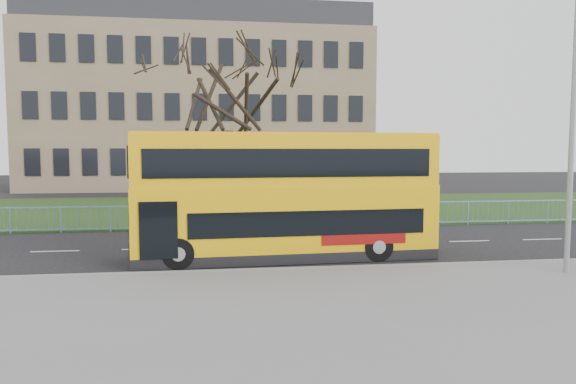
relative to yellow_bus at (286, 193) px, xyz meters
The scene contains 9 objects.
ground 2.51m from the yellow_bus, 16.55° to the right, with size 120.00×120.00×0.00m, color black.
pavement 7.54m from the yellow_bus, 79.67° to the right, with size 80.00×10.50×0.12m, color slate.
kerb 3.10m from the yellow_bus, 56.11° to the right, with size 80.00×0.20×0.14m, color gray.
grass_verge 14.13m from the yellow_bus, 84.66° to the left, with size 80.00×15.40×0.08m, color #1D3513.
guard_railing 6.54m from the yellow_bus, 78.17° to the left, with size 40.00×0.12×1.10m, color #6994BC, non-canonical shape.
bare_tree 10.25m from the yellow_bus, 100.02° to the left, with size 7.21×7.21×10.30m, color black, non-canonical shape.
civic_building 35.15m from the yellow_bus, 96.10° to the left, with size 30.00×15.00×14.00m, color #7F6C50.
yellow_bus is the anchor object (origin of this frame).
street_lamp 8.25m from the yellow_bus, 25.14° to the right, with size 1.61×0.26×7.59m.
Camera 1 is at (-3.36, -15.70, 3.45)m, focal length 32.00 mm.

